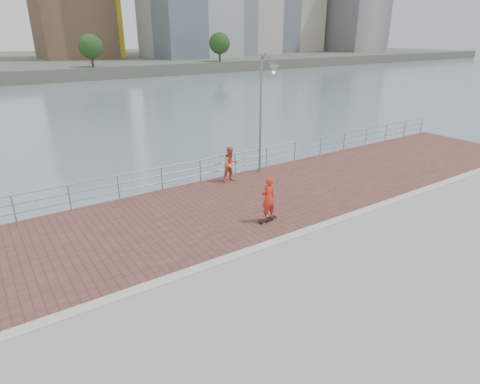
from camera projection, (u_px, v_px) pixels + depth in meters
water at (270, 292)px, 14.78m from camera, size 400.00×400.00×0.00m
seawall at (389, 354)px, 10.56m from camera, size 40.00×24.00×2.00m
brick_lane at (219, 209)px, 16.80m from camera, size 40.00×6.80×0.02m
curb at (272, 243)px, 14.03m from camera, size 40.00×0.40×0.06m
guardrail at (181, 172)px, 19.16m from camera, size 39.06×0.06×1.13m
street_lamp at (266, 94)px, 19.44m from camera, size 0.42×1.23×5.79m
skateboard at (268, 219)px, 15.67m from camera, size 0.86×0.30×0.10m
skateboarder at (268, 198)px, 15.34m from camera, size 0.68×0.48×1.75m
bystander at (231, 164)px, 19.60m from camera, size 0.88×0.69×1.76m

